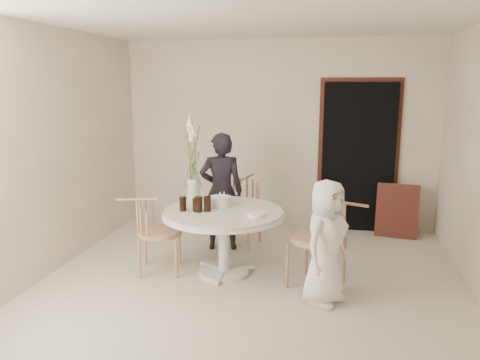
% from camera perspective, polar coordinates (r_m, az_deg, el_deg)
% --- Properties ---
extents(ground, '(4.50, 4.50, 0.00)m').
position_cam_1_polar(ground, '(5.05, 1.35, -12.68)').
color(ground, beige).
rests_on(ground, ground).
extents(room_shell, '(4.50, 4.50, 4.50)m').
position_cam_1_polar(room_shell, '(4.62, 1.45, 5.95)').
color(room_shell, white).
rests_on(room_shell, ground).
extents(doorway, '(1.00, 0.10, 2.10)m').
position_cam_1_polar(doorway, '(6.81, 14.19, 2.64)').
color(doorway, black).
rests_on(doorway, ground).
extents(door_trim, '(1.12, 0.03, 2.22)m').
position_cam_1_polar(door_trim, '(6.84, 14.20, 3.19)').
color(door_trim, '#5B281F').
rests_on(door_trim, ground).
extents(table, '(1.33, 1.33, 0.73)m').
position_cam_1_polar(table, '(5.12, -2.01, -4.94)').
color(table, silver).
rests_on(table, ground).
extents(picture_frame, '(0.58, 0.25, 0.74)m').
position_cam_1_polar(picture_frame, '(6.76, 18.59, -3.59)').
color(picture_frame, '#5B281F').
rests_on(picture_frame, ground).
extents(chair_far, '(0.55, 0.58, 0.88)m').
position_cam_1_polar(chair_far, '(6.17, 0.43, -2.51)').
color(chair_far, tan).
rests_on(chair_far, ground).
extents(chair_right, '(0.69, 0.67, 0.96)m').
position_cam_1_polar(chair_right, '(4.83, 10.86, -6.16)').
color(chair_right, tan).
rests_on(chair_right, ground).
extents(chair_left, '(0.57, 0.54, 0.86)m').
position_cam_1_polar(chair_left, '(5.28, -11.11, -5.32)').
color(chair_left, tan).
rests_on(chair_left, ground).
extents(girl, '(0.61, 0.47, 1.49)m').
position_cam_1_polar(girl, '(5.89, -2.29, -1.40)').
color(girl, black).
rests_on(girl, ground).
extents(boy, '(0.62, 0.70, 1.21)m').
position_cam_1_polar(boy, '(4.54, 10.42, -7.46)').
color(boy, white).
rests_on(boy, ground).
extents(birthday_cake, '(0.24, 0.24, 0.17)m').
position_cam_1_polar(birthday_cake, '(5.23, -2.43, -2.64)').
color(birthday_cake, silver).
rests_on(birthday_cake, table).
extents(cola_tumbler_a, '(0.09, 0.09, 0.15)m').
position_cam_1_polar(cola_tumbler_a, '(5.04, -5.42, -3.04)').
color(cola_tumbler_a, black).
rests_on(cola_tumbler_a, table).
extents(cola_tumbler_b, '(0.09, 0.09, 0.17)m').
position_cam_1_polar(cola_tumbler_b, '(5.02, -5.06, -2.96)').
color(cola_tumbler_b, black).
rests_on(cola_tumbler_b, table).
extents(cola_tumbler_c, '(0.09, 0.09, 0.16)m').
position_cam_1_polar(cola_tumbler_c, '(5.08, -6.98, -2.89)').
color(cola_tumbler_c, black).
rests_on(cola_tumbler_c, table).
extents(cola_tumbler_d, '(0.09, 0.09, 0.16)m').
position_cam_1_polar(cola_tumbler_d, '(5.04, -3.99, -2.92)').
color(cola_tumbler_d, black).
rests_on(cola_tumbler_d, table).
extents(plate_stack, '(0.23, 0.23, 0.05)m').
position_cam_1_polar(plate_stack, '(4.84, 1.95, -4.26)').
color(plate_stack, silver).
rests_on(plate_stack, table).
extents(flower_vase, '(0.14, 0.14, 1.04)m').
position_cam_1_polar(flower_vase, '(5.42, -5.79, 2.19)').
color(flower_vase, silver).
rests_on(flower_vase, table).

